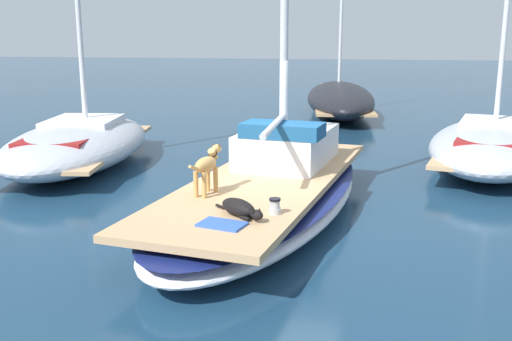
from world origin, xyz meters
name	(u,v)px	position (x,y,z in m)	size (l,w,h in m)	color
ground_plane	(267,216)	(0.00, 0.00, 0.00)	(120.00, 120.00, 0.00)	navy
sailboat_main	(267,197)	(0.00, 0.00, 0.34)	(3.66, 7.55, 0.66)	white
cabin_house	(287,145)	(0.20, 1.10, 1.01)	(1.74, 2.42, 0.84)	silver
dog_black	(240,208)	(-0.02, -2.09, 0.77)	(0.78, 0.68, 0.22)	black
dog_tan	(207,166)	(-0.70, -1.12, 1.08)	(0.33, 0.93, 0.70)	tan
deck_winch	(275,207)	(0.41, -1.91, 0.76)	(0.16, 0.16, 0.21)	#B7B7BC
deck_towel	(222,224)	(-0.16, -2.49, 0.68)	(0.56, 0.36, 0.03)	blue
moored_boat_port_side	(78,142)	(-4.83, 3.06, 0.53)	(3.60, 6.42, 7.37)	#B2B7C1
moored_boat_starboard_side	(493,144)	(4.41, 4.46, 0.52)	(4.04, 6.44, 6.21)	#B2B7C1
moored_boat_far_astern	(340,99)	(0.73, 12.62, 0.60)	(3.13, 8.13, 6.04)	black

